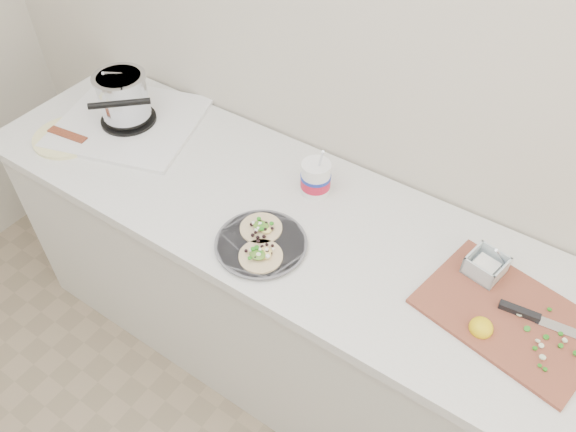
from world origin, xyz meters
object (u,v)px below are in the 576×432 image
Objects in this scene: stove at (125,106)px; tub at (316,176)px; bacon_plate at (68,137)px; cutboard at (510,309)px; taco_plate at (261,242)px.

stove reaches higher than tub.
cutboard is at bearing 5.45° from bacon_plate.
stove is 2.46× the size of bacon_plate.
stove is 2.80× the size of tub.
stove is 1.24× the size of cutboard.
cutboard is (0.69, -0.11, -0.05)m from tub.
taco_plate is 0.89m from bacon_plate.
taco_plate reaches higher than bacon_plate.
stove is 0.80m from taco_plate.
tub is at bearing 88.17° from taco_plate.
stove is at bearing -170.68° from cutboard.
bacon_plate is (-0.12, -0.19, -0.07)m from stove.
stove is at bearing 164.23° from taco_plate.
bacon_plate is (-0.89, 0.03, -0.01)m from taco_plate.
stove reaches higher than cutboard.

